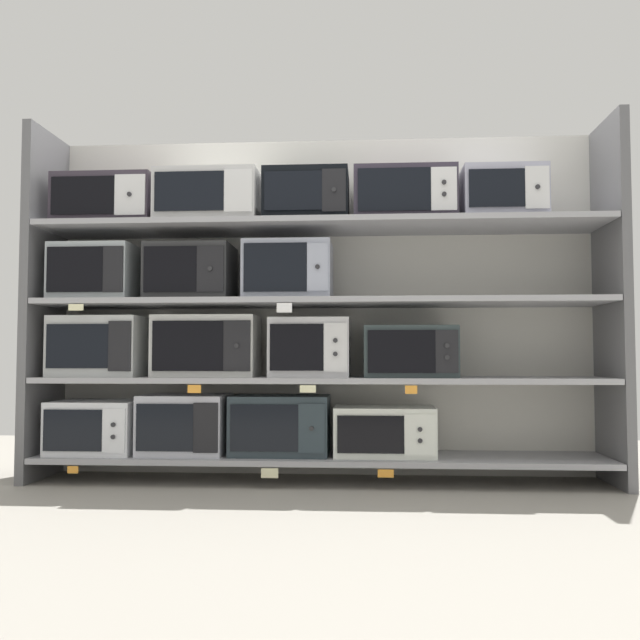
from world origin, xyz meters
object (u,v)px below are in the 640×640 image
at_px(microwave_10, 289,272).
at_px(microwave_1, 186,424).
at_px(microwave_0, 98,427).
at_px(microwave_5, 207,346).
at_px(microwave_11, 109,202).
at_px(microwave_9, 191,273).
at_px(microwave_8, 98,274).
at_px(microwave_15, 501,196).
at_px(microwave_3, 384,431).
at_px(microwave_13, 307,198).
at_px(microwave_4, 101,347).
at_px(microwave_6, 310,348).
at_px(microwave_14, 404,197).
at_px(microwave_12, 211,200).
at_px(microwave_2, 280,425).
at_px(microwave_7, 409,352).

bearing_deg(microwave_10, microwave_1, 179.97).
xyz_separation_m(microwave_0, microwave_5, (0.61, -0.00, 0.44)).
height_order(microwave_10, microwave_11, microwave_11).
bearing_deg(microwave_1, microwave_11, 180.00).
relative_size(microwave_5, microwave_9, 1.22).
distance_m(microwave_1, microwave_5, 0.44).
xyz_separation_m(microwave_8, microwave_15, (2.23, 0.00, 0.41)).
bearing_deg(microwave_9, microwave_3, 0.01).
relative_size(microwave_3, microwave_13, 1.17).
relative_size(microwave_1, microwave_15, 1.06).
height_order(microwave_4, microwave_5, microwave_5).
distance_m(microwave_3, microwave_15, 1.42).
height_order(microwave_4, microwave_6, microwave_4).
bearing_deg(microwave_6, microwave_14, -0.02).
height_order(microwave_6, microwave_9, microwave_9).
height_order(microwave_12, microwave_13, microwave_13).
distance_m(microwave_2, microwave_12, 1.30).
bearing_deg(microwave_14, microwave_7, -0.11).
distance_m(microwave_0, microwave_5, 0.76).
bearing_deg(microwave_10, microwave_4, 179.97).
distance_m(microwave_4, microwave_9, 0.65).
height_order(microwave_2, microwave_5, microwave_5).
bearing_deg(microwave_4, microwave_12, -0.01).
distance_m(microwave_2, microwave_6, 0.45).
height_order(microwave_11, microwave_13, microwave_13).
bearing_deg(microwave_8, microwave_6, 0.00).
height_order(microwave_5, microwave_8, microwave_8).
relative_size(microwave_2, microwave_15, 1.21).
distance_m(microwave_3, microwave_13, 1.34).
bearing_deg(microwave_7, microwave_0, 179.99).
distance_m(microwave_10, microwave_13, 0.42).
xyz_separation_m(microwave_2, microwave_6, (0.16, -0.00, 0.42)).
bearing_deg(microwave_13, microwave_9, -179.98).
xyz_separation_m(microwave_2, microwave_4, (-1.01, 0.00, 0.43)).
relative_size(microwave_11, microwave_13, 1.20).
distance_m(microwave_10, microwave_12, 0.60).
bearing_deg(microwave_5, microwave_15, 0.01).
distance_m(microwave_8, microwave_15, 2.27).
height_order(microwave_5, microwave_14, microwave_14).
bearing_deg(microwave_2, microwave_6, -0.02).
bearing_deg(microwave_4, microwave_9, -0.04).
relative_size(microwave_3, microwave_6, 1.25).
relative_size(microwave_11, microwave_15, 1.26).
bearing_deg(microwave_9, microwave_2, 0.01).
distance_m(microwave_1, microwave_4, 0.64).
bearing_deg(microwave_8, microwave_15, 0.01).
bearing_deg(microwave_5, microwave_1, 179.92).
bearing_deg(microwave_1, microwave_2, -0.00).
relative_size(microwave_1, microwave_6, 1.07).
relative_size(microwave_13, microwave_14, 0.84).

